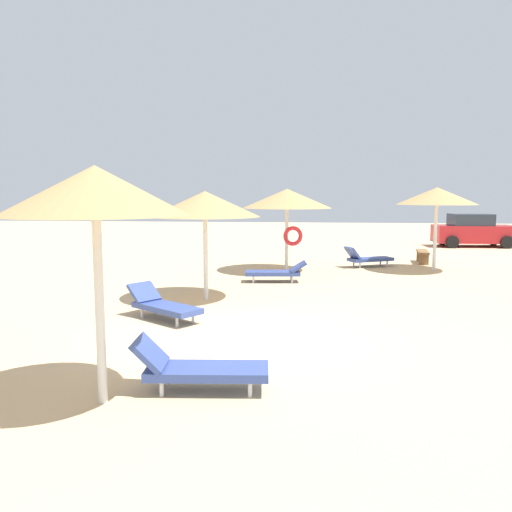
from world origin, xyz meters
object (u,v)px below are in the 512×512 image
object	(u,v)px
lounger_3	(197,368)
lounger_6	(367,258)
bench_0	(423,254)
parked_car	(473,231)
parasol_3	(95,192)
parasol_5	(205,204)
parasol_1	(287,199)
lounger_5	(163,305)
lounger_1	(277,272)
parasol_6	(437,196)

from	to	relation	value
lounger_3	lounger_6	xyz separation A→B (m)	(3.68, 12.64, 0.00)
lounger_3	bench_0	distance (m)	15.20
lounger_6	parked_car	bearing A→B (deg)	52.42
parasol_3	parasol_5	world-z (taller)	parasol_3
parasol_5	lounger_6	size ratio (longest dim) A/B	1.46
parasol_5	lounger_3	size ratio (longest dim) A/B	1.47
parasol_3	parked_car	world-z (taller)	parasol_3
parasol_1	parasol_3	bearing A→B (deg)	-98.95
bench_0	lounger_5	bearing A→B (deg)	-127.20
parasol_1	parasol_5	distance (m)	5.40
parasol_3	parasol_5	xyz separation A→B (m)	(-0.01, 6.64, -0.29)
parasol_3	parasol_5	distance (m)	6.65
parasol_1	parasol_5	bearing A→B (deg)	-110.07
lounger_6	bench_0	world-z (taller)	lounger_6
parasol_1	parked_car	bearing A→B (deg)	46.07
parasol_1	lounger_6	xyz separation A→B (m)	(2.99, 1.46, -2.24)
parked_car	parasol_5	bearing A→B (deg)	-127.13
parasol_1	parasol_3	distance (m)	11.86
parasol_1	lounger_5	bearing A→B (deg)	-107.91
lounger_1	lounger_5	bearing A→B (deg)	-113.23
parasol_6	lounger_1	size ratio (longest dim) A/B	1.52
lounger_5	lounger_6	xyz separation A→B (m)	(5.34, 8.74, 0.01)
parasol_3	bench_0	distance (m)	16.35
parasol_5	lounger_5	world-z (taller)	parasol_5
parasol_3	parasol_5	bearing A→B (deg)	90.09
lounger_5	parked_car	bearing A→B (deg)	55.49
parasol_3	parasol_5	size ratio (longest dim) A/B	1.09
lounger_6	lounger_5	bearing A→B (deg)	-121.43
parasol_1	parasol_5	xyz separation A→B (m)	(-1.85, -5.07, -0.09)
parasol_6	parked_car	world-z (taller)	parasol_6
lounger_1	bench_0	distance (m)	7.44
bench_0	parked_car	distance (m)	7.93
parasol_1	lounger_1	size ratio (longest dim) A/B	1.60
bench_0	parasol_3	bearing A→B (deg)	-116.21
parasol_6	lounger_3	world-z (taller)	parasol_6
lounger_3	parked_car	world-z (taller)	parked_car
parasol_1	lounger_5	world-z (taller)	parasol_1
parasol_3	parasol_6	bearing A→B (deg)	60.21
parasol_3	bench_0	size ratio (longest dim) A/B	2.01
parasol_3	lounger_1	distance (m)	9.93
parasol_1	parked_car	distance (m)	13.48
lounger_1	lounger_5	xyz separation A→B (m)	(-2.17, -5.05, 0.01)
parasol_1	bench_0	xyz separation A→B (m)	(5.30, 2.79, -2.22)
parasol_5	lounger_6	world-z (taller)	parasol_5
parasol_3	parked_car	xyz separation A→B (m)	(11.12, 21.34, -1.94)
lounger_6	parked_car	world-z (taller)	parked_car
parasol_5	lounger_3	distance (m)	6.58
lounger_3	lounger_5	size ratio (longest dim) A/B	1.01
lounger_3	bench_0	bearing A→B (deg)	66.81
parasol_5	parasol_6	bearing A→B (deg)	39.00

